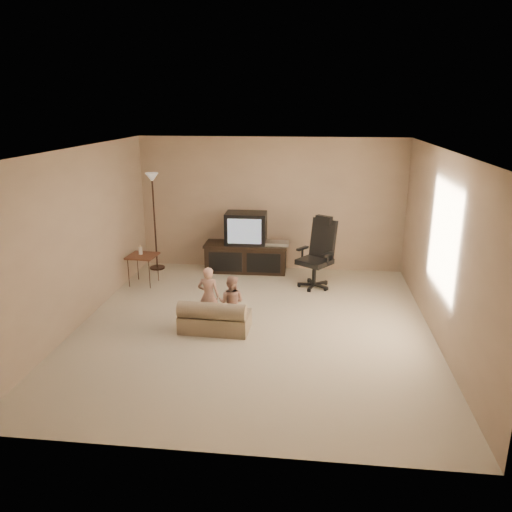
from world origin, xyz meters
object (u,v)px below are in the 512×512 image
Objects in this scene: office_chair at (317,262)px; toddler_left at (209,296)px; tv_stand at (246,247)px; toddler_right at (231,303)px; floor_lamp at (153,200)px; side_table at (142,256)px; child_sofa at (214,318)px.

toddler_left is at bearing -96.34° from office_chair.
office_chair reaches higher than toddler_left.
toddler_right is at bearing -88.00° from tv_stand.
tv_stand reaches higher than toddler_left.
side_table is at bearing -88.11° from floor_lamp.
floor_lamp is at bearing -156.50° from office_chair.
side_table is 2.13m from toddler_left.
office_chair is at bearing -29.25° from tv_stand.
child_sofa is 0.33m from toddler_right.
toddler_right is (0.13, -2.59, -0.07)m from tv_stand.
floor_lamp is (-0.03, 0.87, 0.84)m from side_table.
toddler_left reaches higher than side_table.
floor_lamp reaches higher than child_sofa.
child_sofa is at bearing 36.15° from toddler_right.
side_table is (-1.72, -0.94, 0.05)m from tv_stand.
tv_stand is 1.51m from office_chair.
child_sofa is 0.37m from toddler_left.
toddler_left is (-1.55, -1.74, -0.01)m from office_chair.
tv_stand is 2.21× the size of side_table.
office_chair is 3.28m from floor_lamp.
toddler_right is at bearing 161.34° from toddler_left.
office_chair is 1.25× the size of child_sofa.
tv_stand is 2.60m from toddler_right.
office_chair is 2.33m from toddler_left.
tv_stand is 1.96m from side_table.
toddler_right is at bearing -41.78° from side_table.
side_table is 0.91× the size of toddler_right.
side_table is 1.21m from floor_lamp.
floor_lamp is at bearing 124.64° from child_sofa.
toddler_left is at bearing -11.15° from toddler_right.
tv_stand is 2.72m from child_sofa.
toddler_left is 1.09× the size of toddler_right.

